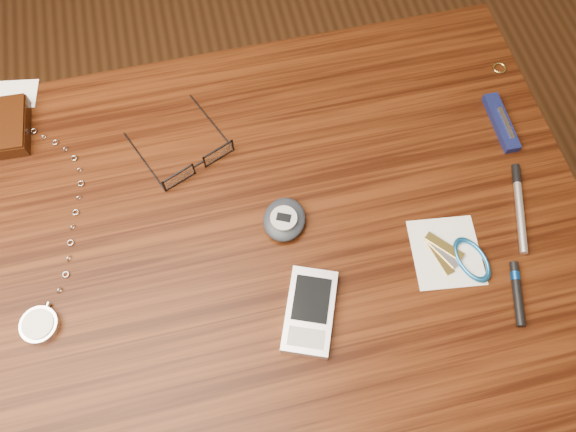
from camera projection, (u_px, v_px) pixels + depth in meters
name	position (u px, v px, depth m)	size (l,w,h in m)	color
ground	(259.00, 360.00, 1.43)	(3.80, 3.80, 0.00)	#472814
desk	(238.00, 280.00, 0.85)	(1.00, 0.70, 0.75)	#351608
eyeglasses	(196.00, 162.00, 0.80)	(0.16, 0.16, 0.03)	black
gold_ring	(499.00, 68.00, 0.88)	(0.02, 0.02, 0.00)	tan
pocket_watch	(41.00, 316.00, 0.71)	(0.09, 0.33, 0.02)	#B9B9BE
pda_phone	(310.00, 311.00, 0.71)	(0.10, 0.12, 0.02)	silver
pedometer	(284.00, 219.00, 0.76)	(0.08, 0.08, 0.03)	#1E2329
notepad_keys	(459.00, 256.00, 0.75)	(0.11, 0.11, 0.01)	white
pocket_knife	(501.00, 122.00, 0.84)	(0.02, 0.10, 0.01)	#0E103A
silver_pen	(519.00, 201.00, 0.78)	(0.05, 0.13, 0.01)	silver
black_blue_pen	(517.00, 291.00, 0.73)	(0.03, 0.08, 0.01)	black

